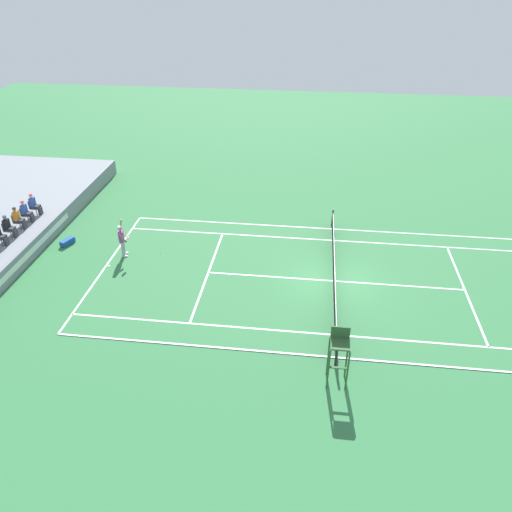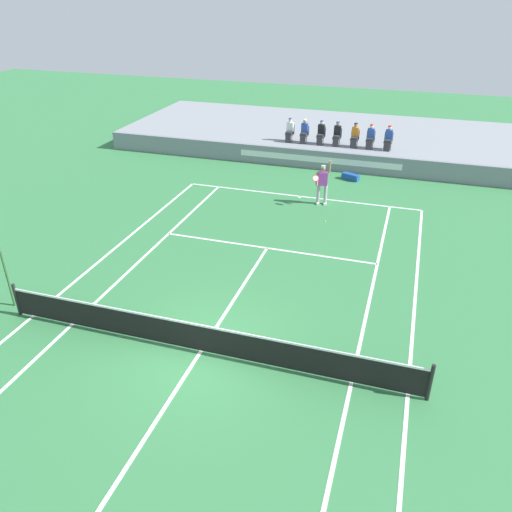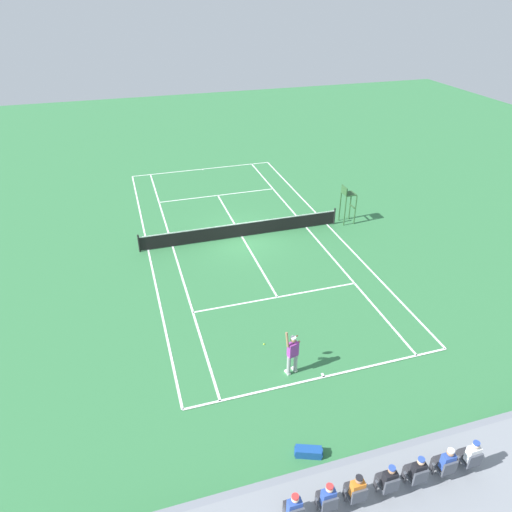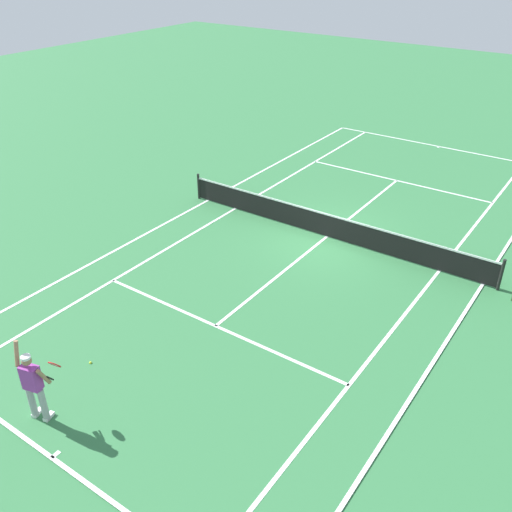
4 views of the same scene
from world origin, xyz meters
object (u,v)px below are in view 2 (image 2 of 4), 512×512
(spectator_seated_6, at_px, (388,138))
(tennis_player, at_px, (322,184))
(tennis_ball, at_px, (325,221))
(equipment_bag, at_px, (350,177))
(spectator_seated_2, at_px, (321,133))
(spectator_seated_5, at_px, (370,137))
(spectator_seated_0, at_px, (290,130))
(spectator_seated_4, at_px, (355,136))
(spectator_seated_3, at_px, (337,134))
(spectator_seated_1, at_px, (304,132))

(spectator_seated_6, xyz_separation_m, tennis_player, (-2.30, -6.04, -0.63))
(tennis_ball, distance_m, equipment_bag, 5.49)
(tennis_player, height_order, equipment_bag, tennis_player)
(spectator_seated_2, height_order, spectator_seated_5, same)
(spectator_seated_2, distance_m, tennis_player, 6.21)
(spectator_seated_0, xyz_separation_m, spectator_seated_2, (1.75, 0.00, 0.00))
(spectator_seated_2, relative_size, spectator_seated_4, 1.00)
(spectator_seated_3, bearing_deg, spectator_seated_4, 0.00)
(spectator_seated_3, distance_m, spectator_seated_6, 2.71)
(spectator_seated_2, height_order, tennis_player, spectator_seated_2)
(spectator_seated_0, height_order, spectator_seated_1, same)
(spectator_seated_6, bearing_deg, spectator_seated_3, 180.00)
(spectator_seated_0, bearing_deg, tennis_ball, -65.54)
(spectator_seated_1, xyz_separation_m, spectator_seated_3, (1.81, 0.00, 0.00))
(spectator_seated_0, relative_size, spectator_seated_4, 1.00)
(spectator_seated_6, bearing_deg, tennis_ball, -102.56)
(tennis_player, bearing_deg, spectator_seated_4, 84.91)
(spectator_seated_3, distance_m, spectator_seated_5, 1.78)
(spectator_seated_4, relative_size, tennis_ball, 18.60)
(spectator_seated_5, bearing_deg, spectator_seated_2, 180.00)
(spectator_seated_4, xyz_separation_m, tennis_ball, (0.00, -7.90, -1.59))
(spectator_seated_4, distance_m, spectator_seated_6, 1.76)
(tennis_player, distance_m, tennis_ball, 2.16)
(spectator_seated_0, bearing_deg, spectator_seated_1, 0.00)
(spectator_seated_5, bearing_deg, spectator_seated_3, 180.00)
(spectator_seated_0, xyz_separation_m, spectator_seated_1, (0.83, 0.00, 0.00))
(spectator_seated_3, xyz_separation_m, tennis_ball, (0.95, -7.90, -1.59))
(tennis_ball, bearing_deg, spectator_seated_0, 114.46)
(spectator_seated_0, bearing_deg, tennis_player, -63.18)
(spectator_seated_3, xyz_separation_m, equipment_bag, (1.21, -2.42, -1.46))
(spectator_seated_1, bearing_deg, spectator_seated_5, 0.00)
(spectator_seated_5, bearing_deg, tennis_ball, -95.99)
(spectator_seated_5, bearing_deg, spectator_seated_1, 180.00)
(spectator_seated_3, bearing_deg, equipment_bag, -63.50)
(spectator_seated_3, height_order, spectator_seated_5, same)
(spectator_seated_0, relative_size, spectator_seated_5, 1.00)
(spectator_seated_2, xyz_separation_m, tennis_player, (1.30, -6.04, -0.63))
(spectator_seated_3, relative_size, equipment_bag, 1.32)
(spectator_seated_0, xyz_separation_m, equipment_bag, (3.84, -2.42, -1.46))
(tennis_player, distance_m, equipment_bag, 3.80)
(spectator_seated_2, relative_size, spectator_seated_6, 1.00)
(equipment_bag, bearing_deg, spectator_seated_0, 147.83)
(spectator_seated_2, relative_size, equipment_bag, 1.32)
(spectator_seated_4, xyz_separation_m, spectator_seated_6, (1.76, 0.00, 0.00))
(spectator_seated_1, bearing_deg, spectator_seated_4, 0.00)
(spectator_seated_3, relative_size, tennis_player, 0.61)
(spectator_seated_1, xyz_separation_m, spectator_seated_5, (3.59, 0.00, 0.00))
(spectator_seated_1, height_order, tennis_player, spectator_seated_1)
(spectator_seated_4, xyz_separation_m, tennis_player, (-0.54, -6.04, -0.63))
(spectator_seated_2, bearing_deg, equipment_bag, -49.16)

